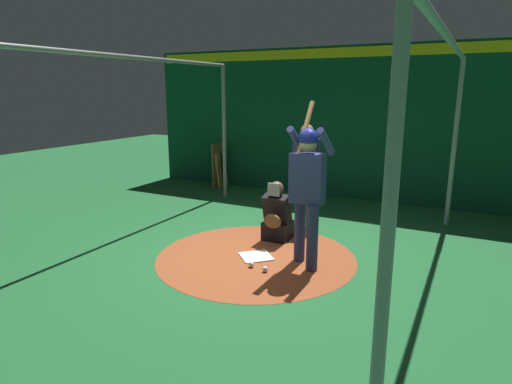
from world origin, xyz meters
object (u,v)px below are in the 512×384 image
(home_plate, at_px, (256,256))
(batter, at_px, (307,183))
(baseball_0, at_px, (251,264))
(bat_rack, at_px, (222,166))
(baseball_1, at_px, (265,269))
(catcher, at_px, (277,217))
(umpire, at_px, (306,170))

(home_plate, xyz_separation_m, batter, (-0.06, 0.72, 1.12))
(batter, height_order, baseball_0, batter)
(bat_rack, distance_m, baseball_1, 5.35)
(catcher, bearing_deg, umpire, 170.78)
(batter, distance_m, umpire, 1.71)
(home_plate, distance_m, batter, 1.33)
(catcher, distance_m, baseball_1, 1.30)
(batter, distance_m, catcher, 1.30)
(home_plate, xyz_separation_m, umpire, (-1.65, 0.09, 0.98))
(catcher, xyz_separation_m, bat_rack, (-3.03, -2.87, 0.12))
(batter, bearing_deg, bat_rack, -135.98)
(home_plate, bearing_deg, baseball_1, 40.24)
(home_plate, bearing_deg, bat_rack, -142.67)
(bat_rack, distance_m, baseball_0, 5.17)
(home_plate, distance_m, bat_rack, 4.83)
(home_plate, height_order, baseball_0, baseball_0)
(catcher, height_order, bat_rack, bat_rack)
(batter, height_order, bat_rack, batter)
(batter, distance_m, baseball_0, 1.31)
(catcher, bearing_deg, batter, 46.28)
(umpire, distance_m, bat_rack, 3.74)
(batter, xyz_separation_m, baseball_1, (0.47, -0.37, -1.09))
(batter, relative_size, bat_rack, 2.07)
(umpire, bearing_deg, catcher, -9.22)
(batter, bearing_deg, baseball_1, -38.52)
(catcher, relative_size, baseball_0, 12.79)
(umpire, relative_size, baseball_0, 23.76)
(home_plate, relative_size, umpire, 0.24)
(home_plate, height_order, umpire, umpire)
(batter, xyz_separation_m, catcher, (-0.73, -0.76, -0.76))
(baseball_0, bearing_deg, bat_rack, -144.06)
(bat_rack, bearing_deg, baseball_1, 37.62)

